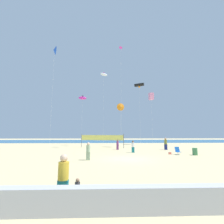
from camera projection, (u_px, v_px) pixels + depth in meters
ground_plane at (128, 159)px, 15.21m from camera, size 120.00×120.00×0.00m
ocean_band at (113, 141)px, 49.98m from camera, size 120.00×20.00×0.01m
boardwalk_ledge at (172, 199)px, 4.98m from camera, size 28.00×0.44×0.81m
mother_figure at (63, 176)px, 5.80m from camera, size 0.39×0.39×1.72m
toddler_figure at (77, 189)px, 5.78m from camera, size 0.19×0.19×0.82m
beachgoer_olive_shirt at (166, 143)px, 23.81m from camera, size 0.42×0.42×1.82m
beachgoer_white_shirt at (133, 146)px, 20.34m from camera, size 0.36×0.36×1.55m
beachgoer_plum_shirt at (118, 144)px, 23.87m from camera, size 0.35×0.35×1.53m
beachgoer_sage_shirt at (88, 151)px, 14.71m from camera, size 0.37×0.37×1.63m
folding_beach_chair at (178, 151)px, 18.43m from camera, size 0.52×0.65×0.89m
trash_barrel at (195, 152)px, 17.99m from camera, size 0.54×0.54×0.80m
volleyball_net at (102, 138)px, 27.43m from camera, size 7.55×1.92×2.40m
beach_handbag at (170, 153)px, 18.62m from camera, size 0.31×0.15×0.24m
kite_blue_delta at (55, 50)px, 27.61m from camera, size 1.07×1.54×17.89m
kite_white_inflatable at (104, 75)px, 34.75m from camera, size 1.77×0.72×15.99m
kite_magenta_diamond at (121, 50)px, 32.69m from camera, size 0.83×0.83×20.61m
kite_orange_delta at (121, 107)px, 34.05m from camera, size 1.66×0.50×9.04m
kite_black_tube at (139, 85)px, 29.83m from camera, size 1.86×1.38×12.01m
kite_magenta_inflatable at (83, 98)px, 28.75m from camera, size 1.74×0.98×9.40m
kite_pink_box at (151, 96)px, 36.20m from camera, size 1.06×1.06×11.79m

